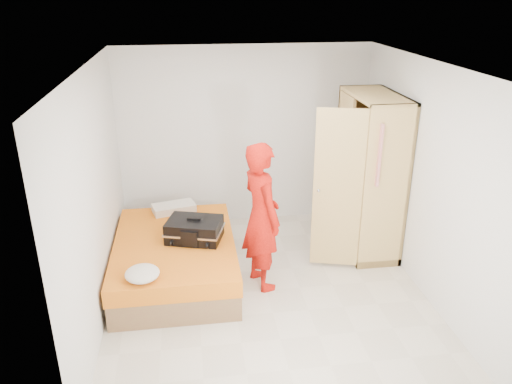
{
  "coord_description": "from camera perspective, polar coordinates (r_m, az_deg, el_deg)",
  "views": [
    {
      "loc": [
        -0.82,
        -4.92,
        3.32
      ],
      "look_at": [
        -0.03,
        0.63,
        1.0
      ],
      "focal_mm": 35.0,
      "sensor_mm": 36.0,
      "label": 1
    }
  ],
  "objects": [
    {
      "name": "pillow",
      "position": [
        6.82,
        -9.36,
        -1.8
      ],
      "size": [
        0.61,
        0.42,
        0.1
      ],
      "primitive_type": "cube",
      "rotation": [
        0.0,
        0.0,
        0.26
      ],
      "color": "silver",
      "rests_on": "bed"
    },
    {
      "name": "round_cushion",
      "position": [
        5.35,
        -12.87,
        -9.08
      ],
      "size": [
        0.36,
        0.36,
        0.14
      ],
      "primitive_type": "ellipsoid",
      "color": "silver",
      "rests_on": "bed"
    },
    {
      "name": "wardrobe",
      "position": [
        6.63,
        12.53,
        1.45
      ],
      "size": [
        1.15,
        1.2,
        2.1
      ],
      "color": "#E9BE71",
      "rests_on": "ground"
    },
    {
      "name": "person",
      "position": [
        5.7,
        0.62,
        -2.81
      ],
      "size": [
        0.61,
        0.75,
        1.76
      ],
      "primitive_type": "imported",
      "rotation": [
        0.0,
        0.0,
        1.9
      ],
      "color": "red",
      "rests_on": "ground"
    },
    {
      "name": "room",
      "position": [
        5.38,
        1.31,
        0.44
      ],
      "size": [
        4.0,
        4.02,
        2.6
      ],
      "color": "beige",
      "rests_on": "ground"
    },
    {
      "name": "bed",
      "position": [
        6.19,
        -9.19,
        -7.53
      ],
      "size": [
        1.42,
        2.02,
        0.5
      ],
      "color": "brown",
      "rests_on": "ground"
    },
    {
      "name": "suitcase",
      "position": [
        6.01,
        -7.06,
        -4.32
      ],
      "size": [
        0.76,
        0.64,
        0.28
      ],
      "rotation": [
        0.0,
        0.0,
        -0.29
      ],
      "color": "black",
      "rests_on": "bed"
    }
  ]
}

